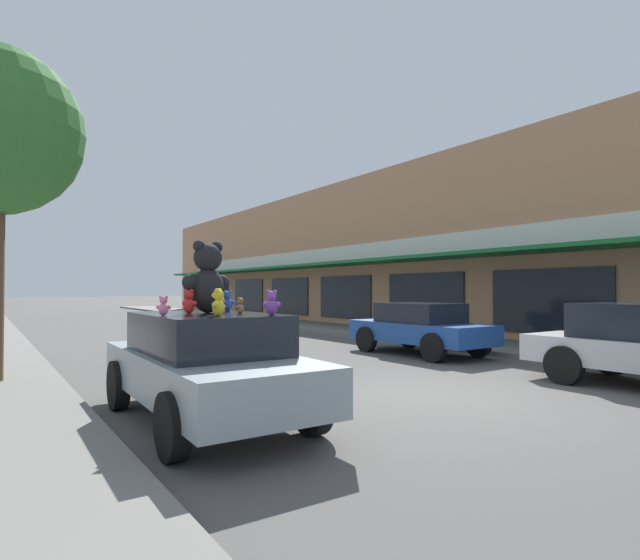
{
  "coord_description": "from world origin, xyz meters",
  "views": [
    {
      "loc": [
        -6.2,
        -5.79,
        1.75
      ],
      "look_at": [
        -1.36,
        1.32,
        1.92
      ],
      "focal_mm": 28.0,
      "sensor_mm": 36.0,
      "label": 1
    }
  ],
  "objects_px": {
    "teddy_bear_blue": "(227,301)",
    "teddy_bear_brown": "(240,306)",
    "plush_art_car": "(206,363)",
    "teddy_bear_purple": "(271,303)",
    "parked_car_far_center": "(420,327)",
    "teddy_bear_yellow": "(218,303)",
    "teddy_bear_pink": "(164,306)",
    "teddy_bear_red": "(189,302)",
    "teddy_bear_orange": "(221,306)",
    "teddy_bear_giant": "(208,278)"
  },
  "relations": [
    {
      "from": "teddy_bear_brown",
      "to": "teddy_bear_red",
      "type": "bearing_deg",
      "value": -77.64
    },
    {
      "from": "teddy_bear_orange",
      "to": "teddy_bear_brown",
      "type": "bearing_deg",
      "value": 92.94
    },
    {
      "from": "teddy_bear_yellow",
      "to": "teddy_bear_purple",
      "type": "bearing_deg",
      "value": 119.94
    },
    {
      "from": "teddy_bear_giant",
      "to": "teddy_bear_blue",
      "type": "height_order",
      "value": "teddy_bear_giant"
    },
    {
      "from": "teddy_bear_giant",
      "to": "teddy_bear_brown",
      "type": "height_order",
      "value": "teddy_bear_giant"
    },
    {
      "from": "plush_art_car",
      "to": "teddy_bear_blue",
      "type": "relative_size",
      "value": 13.66
    },
    {
      "from": "teddy_bear_giant",
      "to": "teddy_bear_red",
      "type": "xyz_separation_m",
      "value": [
        -0.3,
        -0.11,
        -0.32
      ]
    },
    {
      "from": "teddy_bear_brown",
      "to": "teddy_bear_blue",
      "type": "distance_m",
      "value": 0.88
    },
    {
      "from": "teddy_bear_brown",
      "to": "parked_car_far_center",
      "type": "height_order",
      "value": "teddy_bear_brown"
    },
    {
      "from": "teddy_bear_brown",
      "to": "teddy_bear_yellow",
      "type": "bearing_deg",
      "value": 3.62
    },
    {
      "from": "teddy_bear_giant",
      "to": "teddy_bear_red",
      "type": "relative_size",
      "value": 3.04
    },
    {
      "from": "teddy_bear_orange",
      "to": "teddy_bear_pink",
      "type": "height_order",
      "value": "teddy_bear_pink"
    },
    {
      "from": "teddy_bear_pink",
      "to": "parked_car_far_center",
      "type": "xyz_separation_m",
      "value": [
        7.97,
        3.47,
        -0.81
      ]
    },
    {
      "from": "teddy_bear_blue",
      "to": "parked_car_far_center",
      "type": "height_order",
      "value": "teddy_bear_blue"
    },
    {
      "from": "teddy_bear_giant",
      "to": "teddy_bear_purple",
      "type": "bearing_deg",
      "value": 100.13
    },
    {
      "from": "teddy_bear_yellow",
      "to": "teddy_bear_red",
      "type": "xyz_separation_m",
      "value": [
        -0.06,
        0.84,
        -0.0
      ]
    },
    {
      "from": "teddy_bear_yellow",
      "to": "teddy_bear_blue",
      "type": "relative_size",
      "value": 1.08
    },
    {
      "from": "teddy_bear_orange",
      "to": "teddy_bear_blue",
      "type": "xyz_separation_m",
      "value": [
        0.34,
        0.57,
        0.04
      ]
    },
    {
      "from": "parked_car_far_center",
      "to": "teddy_bear_brown",
      "type": "bearing_deg",
      "value": -152.59
    },
    {
      "from": "teddy_bear_yellow",
      "to": "teddy_bear_orange",
      "type": "distance_m",
      "value": 0.73
    },
    {
      "from": "teddy_bear_blue",
      "to": "teddy_bear_red",
      "type": "bearing_deg",
      "value": 65.73
    },
    {
      "from": "teddy_bear_brown",
      "to": "parked_car_far_center",
      "type": "xyz_separation_m",
      "value": [
        7.02,
        3.64,
        -0.79
      ]
    },
    {
      "from": "teddy_bear_yellow",
      "to": "parked_car_far_center",
      "type": "height_order",
      "value": "teddy_bear_yellow"
    },
    {
      "from": "teddy_bear_purple",
      "to": "teddy_bear_red",
      "type": "height_order",
      "value": "teddy_bear_red"
    },
    {
      "from": "teddy_bear_orange",
      "to": "plush_art_car",
      "type": "bearing_deg",
      "value": -49.02
    },
    {
      "from": "teddy_bear_yellow",
      "to": "teddy_bear_pink",
      "type": "relative_size",
      "value": 1.35
    },
    {
      "from": "teddy_bear_blue",
      "to": "teddy_bear_brown",
      "type": "bearing_deg",
      "value": 115.07
    },
    {
      "from": "teddy_bear_purple",
      "to": "teddy_bear_orange",
      "type": "bearing_deg",
      "value": -27.9
    },
    {
      "from": "teddy_bear_brown",
      "to": "parked_car_far_center",
      "type": "bearing_deg",
      "value": 172.59
    },
    {
      "from": "plush_art_car",
      "to": "teddy_bear_giant",
      "type": "distance_m",
      "value": 1.16
    },
    {
      "from": "teddy_bear_giant",
      "to": "teddy_bear_orange",
      "type": "distance_m",
      "value": 0.49
    },
    {
      "from": "plush_art_car",
      "to": "teddy_bear_purple",
      "type": "xyz_separation_m",
      "value": [
        0.52,
        -0.88,
        0.81
      ]
    },
    {
      "from": "teddy_bear_purple",
      "to": "teddy_bear_blue",
      "type": "xyz_separation_m",
      "value": [
        0.0,
        1.36,
        -0.0
      ]
    },
    {
      "from": "plush_art_car",
      "to": "teddy_bear_orange",
      "type": "height_order",
      "value": "teddy_bear_orange"
    },
    {
      "from": "teddy_bear_purple",
      "to": "parked_car_far_center",
      "type": "bearing_deg",
      "value": -109.64
    },
    {
      "from": "teddy_bear_giant",
      "to": "parked_car_far_center",
      "type": "xyz_separation_m",
      "value": [
        7.23,
        3.05,
        -1.17
      ]
    },
    {
      "from": "plush_art_car",
      "to": "teddy_bear_purple",
      "type": "distance_m",
      "value": 1.3
    },
    {
      "from": "teddy_bear_yellow",
      "to": "teddy_bear_blue",
      "type": "distance_m",
      "value": 1.38
    },
    {
      "from": "teddy_bear_brown",
      "to": "teddy_bear_blue",
      "type": "height_order",
      "value": "teddy_bear_blue"
    },
    {
      "from": "plush_art_car",
      "to": "teddy_bear_red",
      "type": "xyz_separation_m",
      "value": [
        -0.2,
        0.1,
        0.82
      ]
    },
    {
      "from": "teddy_bear_purple",
      "to": "teddy_bear_brown",
      "type": "height_order",
      "value": "teddy_bear_purple"
    },
    {
      "from": "plush_art_car",
      "to": "teddy_bear_blue",
      "type": "xyz_separation_m",
      "value": [
        0.52,
        0.48,
        0.81
      ]
    },
    {
      "from": "teddy_bear_giant",
      "to": "teddy_bear_purple",
      "type": "height_order",
      "value": "teddy_bear_giant"
    },
    {
      "from": "plush_art_car",
      "to": "teddy_bear_blue",
      "type": "bearing_deg",
      "value": 43.79
    },
    {
      "from": "teddy_bear_giant",
      "to": "teddy_bear_red",
      "type": "height_order",
      "value": "teddy_bear_giant"
    },
    {
      "from": "teddy_bear_purple",
      "to": "parked_car_far_center",
      "type": "height_order",
      "value": "teddy_bear_purple"
    },
    {
      "from": "teddy_bear_giant",
      "to": "teddy_bear_red",
      "type": "distance_m",
      "value": 0.45
    },
    {
      "from": "plush_art_car",
      "to": "teddy_bear_brown",
      "type": "bearing_deg",
      "value": -48.47
    },
    {
      "from": "teddy_bear_blue",
      "to": "teddy_bear_giant",
      "type": "bearing_deg",
      "value": 70.87
    },
    {
      "from": "teddy_bear_blue",
      "to": "parked_car_far_center",
      "type": "bearing_deg",
      "value": -119.85
    }
  ]
}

